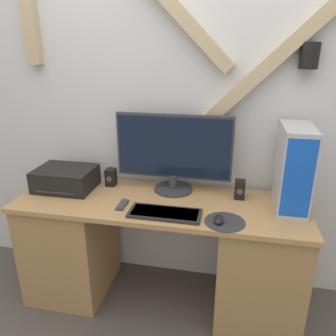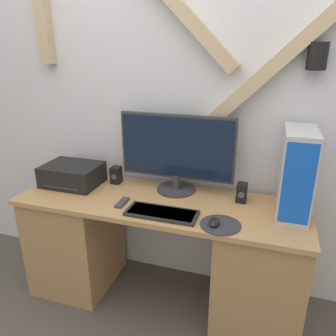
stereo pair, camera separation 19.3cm
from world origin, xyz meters
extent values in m
plane|color=#4C4742|center=(0.00, 0.00, 0.00)|extent=(12.00, 12.00, 0.00)
cube|color=silver|center=(0.00, 0.64, 1.35)|extent=(6.40, 0.05, 2.70)
cube|color=tan|center=(0.59, 0.57, 1.54)|extent=(0.76, 0.08, 0.76)
cylinder|color=black|center=(0.80, 0.56, 1.59)|extent=(0.10, 0.10, 0.14)
cube|color=tan|center=(0.00, 0.29, 0.73)|extent=(1.78, 0.58, 0.03)
cube|color=#A4794B|center=(-0.63, 0.29, 0.36)|extent=(0.50, 0.53, 0.72)
cube|color=#A4794B|center=(0.63, 0.29, 0.36)|extent=(0.50, 0.53, 0.72)
cylinder|color=#333338|center=(0.05, 0.47, 0.75)|extent=(0.25, 0.25, 0.02)
cylinder|color=#333338|center=(0.05, 0.47, 0.81)|extent=(0.05, 0.05, 0.09)
cube|color=#333338|center=(0.05, 0.47, 1.04)|extent=(0.74, 0.03, 0.41)
cube|color=black|center=(0.05, 0.46, 1.04)|extent=(0.71, 0.01, 0.38)
cube|color=black|center=(0.07, 0.12, 0.76)|extent=(0.41, 0.17, 0.02)
cube|color=#424242|center=(0.07, 0.12, 0.76)|extent=(0.38, 0.14, 0.01)
cylinder|color=#2D2D33|center=(0.41, 0.11, 0.75)|extent=(0.22, 0.22, 0.00)
ellipsoid|color=black|center=(0.37, 0.10, 0.77)|extent=(0.06, 0.10, 0.03)
cube|color=#B2B2B7|center=(0.77, 0.37, 0.99)|extent=(0.17, 0.35, 0.49)
cube|color=blue|center=(0.77, 0.20, 0.99)|extent=(0.15, 0.01, 0.44)
cube|color=black|center=(-0.65, 0.35, 0.82)|extent=(0.37, 0.29, 0.14)
cube|color=#333333|center=(-0.65, 0.27, 0.78)|extent=(0.26, 0.13, 0.01)
cube|color=black|center=(-0.38, 0.46, 0.81)|extent=(0.06, 0.07, 0.12)
cylinder|color=#47474C|center=(-0.38, 0.42, 0.81)|extent=(0.04, 0.00, 0.04)
cube|color=black|center=(0.48, 0.43, 0.81)|extent=(0.06, 0.07, 0.12)
cylinder|color=#47474C|center=(0.48, 0.39, 0.81)|extent=(0.04, 0.00, 0.04)
cube|color=#38383D|center=(-0.20, 0.18, 0.75)|extent=(0.04, 0.13, 0.02)
camera|label=1|loc=(0.42, -1.48, 1.64)|focal=35.00mm
camera|label=2|loc=(0.60, -1.43, 1.64)|focal=35.00mm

